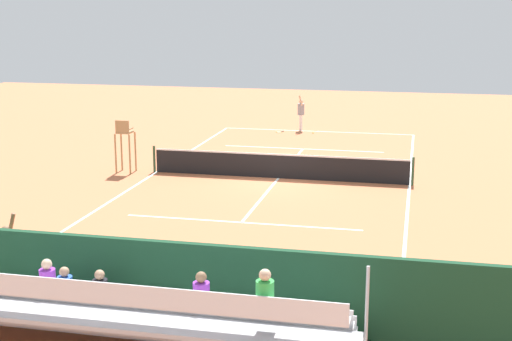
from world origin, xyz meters
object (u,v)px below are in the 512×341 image
at_px(tennis_net, 279,166).
at_px(tennis_player, 301,112).
at_px(umpire_chair, 125,140).
at_px(courtside_bench, 236,300).
at_px(equipment_bag, 137,310).
at_px(line_judge, 8,253).
at_px(bleacher_stand, 118,316).
at_px(tennis_racket, 279,132).
at_px(tennis_ball_near, 313,133).

xyz_separation_m(tennis_net, tennis_player, (0.92, -11.06, 0.51)).
xyz_separation_m(umpire_chair, courtside_bench, (-7.84, 12.93, -0.76)).
relative_size(equipment_bag, line_judge, 0.47).
xyz_separation_m(tennis_net, bleacher_stand, (0.08, 15.37, 0.45)).
bearing_deg(tennis_racket, bleacher_stand, 94.15).
relative_size(umpire_chair, equipment_bag, 2.38).
relative_size(bleacher_stand, line_judge, 4.70).
relative_size(tennis_net, courtside_bench, 5.72).
bearing_deg(bleacher_stand, tennis_net, -90.31).
relative_size(bleacher_stand, tennis_ball_near, 137.27).
bearing_deg(courtside_bench, tennis_player, -83.98).
distance_m(courtside_bench, tennis_ball_near, 23.63).
xyz_separation_m(bleacher_stand, umpire_chair, (6.12, -15.03, 0.36)).
xyz_separation_m(bleacher_stand, tennis_player, (0.84, -26.43, 0.07)).
relative_size(umpire_chair, courtside_bench, 1.19).
distance_m(tennis_net, tennis_racket, 10.44).
distance_m(tennis_net, equipment_bag, 13.41).
height_order(tennis_net, tennis_ball_near, tennis_net).
distance_m(bleacher_stand, tennis_ball_near, 25.67).
height_order(tennis_net, bleacher_stand, bleacher_stand).
relative_size(tennis_net, equipment_bag, 11.44).
height_order(equipment_bag, tennis_ball_near, equipment_bag).
xyz_separation_m(tennis_ball_near, line_judge, (3.75, 23.09, 0.98)).
xyz_separation_m(umpire_chair, equipment_bag, (-5.69, 13.05, -1.13)).
bearing_deg(equipment_bag, umpire_chair, -66.44).
relative_size(tennis_racket, line_judge, 0.30).
relative_size(tennis_net, tennis_ball_near, 156.06).
bearing_deg(line_judge, courtside_bench, 175.16).
xyz_separation_m(tennis_player, tennis_racket, (1.02, 0.81, -1.00)).
distance_m(bleacher_stand, line_judge, 4.60).
xyz_separation_m(tennis_racket, tennis_ball_near, (-1.80, -0.03, 0.02)).
distance_m(tennis_net, line_judge, 13.39).
bearing_deg(equipment_bag, line_judge, -9.99).
bearing_deg(courtside_bench, equipment_bag, 3.42).
distance_m(courtside_bench, tennis_player, 24.47).
height_order(courtside_bench, line_judge, line_judge).
bearing_deg(bleacher_stand, line_judge, -33.98).
bearing_deg(tennis_net, tennis_ball_near, -89.20).
relative_size(tennis_player, tennis_racket, 3.36).
bearing_deg(bleacher_stand, equipment_bag, -77.89).
distance_m(umpire_chair, courtside_bench, 15.14).
bearing_deg(tennis_ball_near, courtside_bench, 94.33).
relative_size(courtside_bench, tennis_ball_near, 27.27).
bearing_deg(courtside_bench, tennis_ball_near, -85.67).
distance_m(tennis_net, umpire_chair, 6.26).
height_order(equipment_bag, line_judge, line_judge).
bearing_deg(tennis_net, bleacher_stand, 89.69).
xyz_separation_m(umpire_chair, tennis_ball_near, (-6.06, -10.63, -1.28)).
distance_m(tennis_net, tennis_player, 11.11).
relative_size(courtside_bench, line_judge, 0.93).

